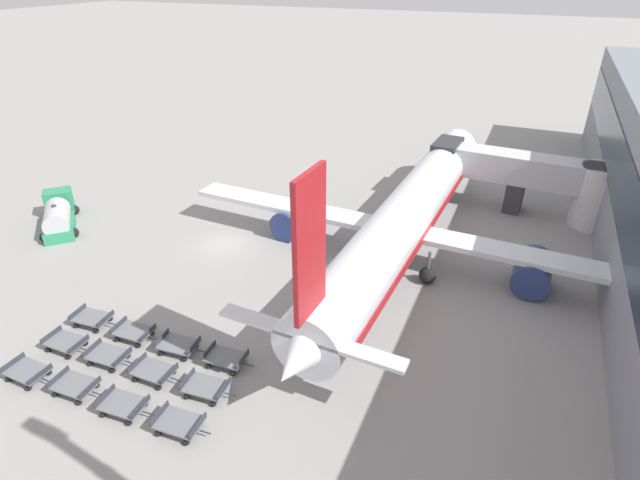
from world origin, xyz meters
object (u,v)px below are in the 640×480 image
object	(u,v)px
airplane	(406,218)
baggage_dolly_row_mid_b_col_a	(92,318)
baggage_dolly_row_mid_a_col_b	(108,356)
baggage_dolly_row_mid_b_col_d	(226,358)
baggage_dolly_row_mid_b_col_b	(134,332)
baggage_dolly_row_near_col_a	(27,372)
baggage_dolly_row_mid_a_col_c	(154,371)
baggage_dolly_row_near_col_b	(75,386)
baggage_dolly_row_near_col_c	(123,405)
fuel_tanker_primary	(58,217)
baggage_dolly_row_mid_a_col_a	(66,343)
baggage_dolly_row_mid_a_col_d	(206,387)
baggage_dolly_row_near_col_d	(179,423)
baggage_dolly_row_mid_b_col_c	(178,345)

from	to	relation	value
airplane	baggage_dolly_row_mid_b_col_a	size ratio (longest dim) A/B	13.03
baggage_dolly_row_mid_a_col_b	baggage_dolly_row_mid_b_col_d	distance (m)	7.38
baggage_dolly_row_mid_a_col_b	baggage_dolly_row_mid_b_col_b	bearing A→B (deg)	92.62
baggage_dolly_row_near_col_a	baggage_dolly_row_mid_a_col_c	world-z (taller)	same
baggage_dolly_row_mid_b_col_b	baggage_dolly_row_near_col_a	bearing A→B (deg)	-121.35
baggage_dolly_row_near_col_b	baggage_dolly_row_near_col_c	bearing A→B (deg)	-0.41
baggage_dolly_row_near_col_a	baggage_dolly_row_mid_a_col_c	bearing A→B (deg)	23.48
baggage_dolly_row_near_col_a	baggage_dolly_row_mid_a_col_b	distance (m)	4.54
baggage_dolly_row_near_col_a	baggage_dolly_row_mid_a_col_b	bearing A→B (deg)	41.34
airplane	fuel_tanker_primary	world-z (taller)	airplane
baggage_dolly_row_near_col_b	baggage_dolly_row_mid_b_col_d	bearing A→B (deg)	38.64
baggage_dolly_row_near_col_a	baggage_dolly_row_mid_a_col_a	size ratio (longest dim) A/B	1.00
baggage_dolly_row_mid_b_col_a	baggage_dolly_row_mid_b_col_d	xyz separation A→B (m)	(10.61, 0.27, 0.00)
baggage_dolly_row_near_col_a	baggage_dolly_row_mid_b_col_a	size ratio (longest dim) A/B	0.99
baggage_dolly_row_mid_a_col_a	baggage_dolly_row_mid_a_col_d	world-z (taller)	same
baggage_dolly_row_near_col_a	baggage_dolly_row_mid_b_col_d	xyz separation A→B (m)	(10.27, 5.70, 0.00)
baggage_dolly_row_mid_b_col_b	baggage_dolly_row_mid_b_col_d	distance (m)	6.98
baggage_dolly_row_near_col_d	baggage_dolly_row_mid_a_col_a	bearing A→B (deg)	167.32
baggage_dolly_row_mid_b_col_d	baggage_dolly_row_mid_b_col_c	bearing A→B (deg)	-176.91
baggage_dolly_row_mid_b_col_b	baggage_dolly_row_mid_b_col_d	size ratio (longest dim) A/B	1.00
baggage_dolly_row_near_col_c	baggage_dolly_row_mid_a_col_a	bearing A→B (deg)	159.92
baggage_dolly_row_near_col_c	baggage_dolly_row_mid_a_col_b	bearing A→B (deg)	143.52
baggage_dolly_row_near_col_a	baggage_dolly_row_mid_b_col_c	size ratio (longest dim) A/B	0.99
airplane	baggage_dolly_row_near_col_c	distance (m)	24.87
baggage_dolly_row_near_col_b	baggage_dolly_row_near_col_a	bearing A→B (deg)	-175.21
baggage_dolly_row_mid_b_col_a	baggage_dolly_row_mid_a_col_c	bearing A→B (deg)	-18.36
baggage_dolly_row_near_col_c	baggage_dolly_row_mid_a_col_d	xyz separation A→B (m)	(3.43, 2.90, 0.00)
baggage_dolly_row_near_col_a	baggage_dolly_row_mid_b_col_d	world-z (taller)	same
baggage_dolly_row_near_col_b	baggage_dolly_row_near_col_d	size ratio (longest dim) A/B	1.00
baggage_dolly_row_near_col_d	baggage_dolly_row_mid_a_col_c	bearing A→B (deg)	145.86
baggage_dolly_row_mid_a_col_c	baggage_dolly_row_mid_b_col_a	world-z (taller)	same
baggage_dolly_row_near_col_b	baggage_dolly_row_mid_a_col_b	xyz separation A→B (m)	(-0.10, 2.70, 0.00)
baggage_dolly_row_mid_a_col_c	baggage_dolly_row_mid_b_col_c	bearing A→B (deg)	92.97
baggage_dolly_row_mid_a_col_d	baggage_dolly_row_near_col_a	bearing A→B (deg)	-163.25
baggage_dolly_row_mid_a_col_c	baggage_dolly_row_near_col_a	bearing A→B (deg)	-156.52
baggage_dolly_row_near_col_a	baggage_dolly_row_mid_a_col_d	world-z (taller)	same
baggage_dolly_row_near_col_b	baggage_dolly_row_mid_a_col_c	bearing A→B (deg)	38.41
baggage_dolly_row_mid_b_col_a	baggage_dolly_row_mid_b_col_c	world-z (taller)	same
airplane	baggage_dolly_row_mid_b_col_c	distance (m)	20.35
baggage_dolly_row_mid_b_col_d	baggage_dolly_row_near_col_b	bearing A→B (deg)	-141.36
airplane	baggage_dolly_row_near_col_d	world-z (taller)	airplane
baggage_dolly_row_mid_a_col_c	baggage_dolly_row_mid_b_col_d	xyz separation A→B (m)	(3.33, 2.69, 0.00)
fuel_tanker_primary	baggage_dolly_row_mid_a_col_b	distance (m)	21.13
baggage_dolly_row_mid_a_col_a	baggage_dolly_row_mid_b_col_b	distance (m)	4.16
baggage_dolly_row_mid_a_col_c	baggage_dolly_row_mid_b_col_b	xyz separation A→B (m)	(-3.64, 2.40, 0.00)
baggage_dolly_row_near_col_a	baggage_dolly_row_mid_a_col_a	xyz separation A→B (m)	(0.00, 2.86, 0.00)
baggage_dolly_row_near_col_b	baggage_dolly_row_mid_b_col_b	bearing A→B (deg)	92.35
baggage_dolly_row_mid_a_col_b	baggage_dolly_row_mid_b_col_b	distance (m)	2.42
baggage_dolly_row_mid_a_col_b	baggage_dolly_row_mid_b_col_a	distance (m)	4.47
airplane	baggage_dolly_row_near_col_b	distance (m)	26.46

